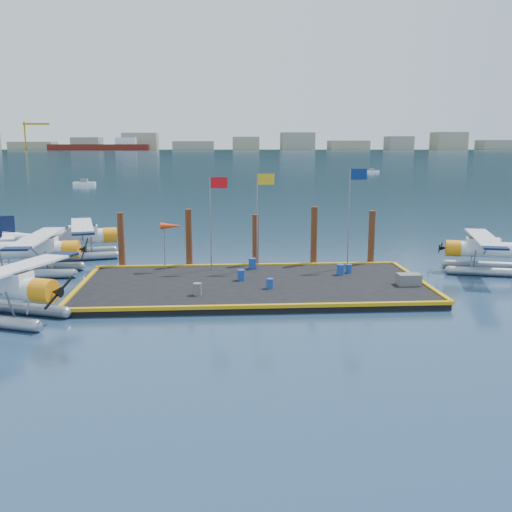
{
  "coord_description": "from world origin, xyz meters",
  "views": [
    {
      "loc": [
        -2.04,
        -32.66,
        8.42
      ],
      "look_at": [
        0.3,
        2.0,
        1.62
      ],
      "focal_mm": 40.0,
      "sensor_mm": 36.0,
      "label": 1
    }
  ],
  "objects_px": {
    "drum_3": "(197,289)",
    "drum_5": "(252,263)",
    "drum_0": "(241,275)",
    "piling_4": "(371,240)",
    "piling_1": "(189,240)",
    "flagpole_blue": "(352,203)",
    "windsock": "(171,227)",
    "flagpole_red": "(214,209)",
    "piling_0": "(121,242)",
    "piling_3": "(314,238)",
    "drum_2": "(340,270)",
    "piling_2": "(256,242)",
    "drum_1": "(270,283)",
    "drum_4": "(349,268)",
    "seaplane_a": "(2,291)",
    "seaplane_d": "(489,252)",
    "flagpole_yellow": "(260,206)",
    "seaplane_b": "(33,252)",
    "crate": "(409,279)",
    "seaplane_c": "(77,239)"
  },
  "relations": [
    {
      "from": "drum_1",
      "to": "flagpole_red",
      "type": "bearing_deg",
      "value": 121.34
    },
    {
      "from": "seaplane_c",
      "to": "piling_2",
      "type": "relative_size",
      "value": 2.52
    },
    {
      "from": "piling_3",
      "to": "piling_4",
      "type": "relative_size",
      "value": 1.07
    },
    {
      "from": "piling_4",
      "to": "piling_1",
      "type": "bearing_deg",
      "value": 180.0
    },
    {
      "from": "drum_1",
      "to": "crate",
      "type": "bearing_deg",
      "value": 1.88
    },
    {
      "from": "drum_1",
      "to": "piling_2",
      "type": "relative_size",
      "value": 0.15
    },
    {
      "from": "windsock",
      "to": "drum_0",
      "type": "bearing_deg",
      "value": -35.55
    },
    {
      "from": "flagpole_red",
      "to": "piling_3",
      "type": "xyz_separation_m",
      "value": [
        6.79,
        1.6,
        -2.25
      ]
    },
    {
      "from": "seaplane_c",
      "to": "piling_0",
      "type": "bearing_deg",
      "value": 25.9
    },
    {
      "from": "seaplane_b",
      "to": "seaplane_d",
      "type": "relative_size",
      "value": 1.06
    },
    {
      "from": "seaplane_d",
      "to": "windsock",
      "type": "bearing_deg",
      "value": 105.13
    },
    {
      "from": "drum_2",
      "to": "flagpole_blue",
      "type": "distance_m",
      "value": 4.59
    },
    {
      "from": "seaplane_d",
      "to": "drum_0",
      "type": "bearing_deg",
      "value": 115.51
    },
    {
      "from": "drum_3",
      "to": "piling_4",
      "type": "xyz_separation_m",
      "value": [
        11.7,
        7.97,
        1.27
      ]
    },
    {
      "from": "drum_5",
      "to": "flagpole_yellow",
      "type": "distance_m",
      "value": 3.8
    },
    {
      "from": "flagpole_blue",
      "to": "piling_1",
      "type": "distance_m",
      "value": 11.12
    },
    {
      "from": "drum_4",
      "to": "piling_2",
      "type": "height_order",
      "value": "piling_2"
    },
    {
      "from": "seaplane_d",
      "to": "piling_4",
      "type": "distance_m",
      "value": 7.69
    },
    {
      "from": "flagpole_blue",
      "to": "piling_4",
      "type": "height_order",
      "value": "flagpole_blue"
    },
    {
      "from": "piling_2",
      "to": "drum_3",
      "type": "bearing_deg",
      "value": -114.88
    },
    {
      "from": "seaplane_d",
      "to": "piling_3",
      "type": "xyz_separation_m",
      "value": [
        -11.41,
        1.97,
        0.74
      ]
    },
    {
      "from": "flagpole_blue",
      "to": "piling_3",
      "type": "xyz_separation_m",
      "value": [
        -2.2,
        1.6,
        -2.54
      ]
    },
    {
      "from": "drum_3",
      "to": "drum_5",
      "type": "bearing_deg",
      "value": 62.45
    },
    {
      "from": "drum_4",
      "to": "flagpole_blue",
      "type": "distance_m",
      "value": 4.31
    },
    {
      "from": "flagpole_red",
      "to": "piling_0",
      "type": "xyz_separation_m",
      "value": [
        -6.21,
        1.6,
        -2.4
      ]
    },
    {
      "from": "drum_3",
      "to": "crate",
      "type": "bearing_deg",
      "value": 6.79
    },
    {
      "from": "windsock",
      "to": "piling_2",
      "type": "xyz_separation_m",
      "value": [
        5.53,
        1.6,
        -1.33
      ]
    },
    {
      "from": "drum_0",
      "to": "drum_2",
      "type": "bearing_deg",
      "value": 9.6
    },
    {
      "from": "seaplane_b",
      "to": "windsock",
      "type": "relative_size",
      "value": 3.09
    },
    {
      "from": "drum_0",
      "to": "drum_1",
      "type": "distance_m",
      "value": 2.59
    },
    {
      "from": "seaplane_b",
      "to": "drum_4",
      "type": "bearing_deg",
      "value": 82.29
    },
    {
      "from": "flagpole_blue",
      "to": "windsock",
      "type": "bearing_deg",
      "value": 180.0
    },
    {
      "from": "drum_3",
      "to": "flagpole_red",
      "type": "bearing_deg",
      "value": 81.94
    },
    {
      "from": "drum_2",
      "to": "piling_0",
      "type": "xyz_separation_m",
      "value": [
        -14.09,
        3.65,
        1.27
      ]
    },
    {
      "from": "piling_0",
      "to": "piling_1",
      "type": "distance_m",
      "value": 4.5
    },
    {
      "from": "drum_0",
      "to": "flagpole_blue",
      "type": "height_order",
      "value": "flagpole_blue"
    },
    {
      "from": "seaplane_d",
      "to": "flagpole_blue",
      "type": "xyz_separation_m",
      "value": [
        -9.22,
        0.37,
        3.28
      ]
    },
    {
      "from": "drum_0",
      "to": "piling_1",
      "type": "xyz_separation_m",
      "value": [
        -3.32,
        4.71,
        1.38
      ]
    },
    {
      "from": "drum_3",
      "to": "piling_3",
      "type": "relative_size",
      "value": 0.15
    },
    {
      "from": "piling_0",
      "to": "piling_2",
      "type": "xyz_separation_m",
      "value": [
        9.0,
        0.0,
        -0.1
      ]
    },
    {
      "from": "seaplane_a",
      "to": "drum_0",
      "type": "relative_size",
      "value": 14.7
    },
    {
      "from": "seaplane_b",
      "to": "piling_4",
      "type": "height_order",
      "value": "piling_4"
    },
    {
      "from": "seaplane_b",
      "to": "crate",
      "type": "height_order",
      "value": "seaplane_b"
    },
    {
      "from": "seaplane_b",
      "to": "drum_5",
      "type": "distance_m",
      "value": 14.33
    },
    {
      "from": "drum_0",
      "to": "flagpole_red",
      "type": "height_order",
      "value": "flagpole_red"
    },
    {
      "from": "flagpole_blue",
      "to": "piling_3",
      "type": "height_order",
      "value": "flagpole_blue"
    },
    {
      "from": "seaplane_d",
      "to": "piling_4",
      "type": "relative_size",
      "value": 2.27
    },
    {
      "from": "piling_0",
      "to": "piling_2",
      "type": "height_order",
      "value": "piling_0"
    },
    {
      "from": "seaplane_c",
      "to": "seaplane_d",
      "type": "relative_size",
      "value": 1.06
    },
    {
      "from": "drum_0",
      "to": "piling_4",
      "type": "height_order",
      "value": "piling_4"
    }
  ]
}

